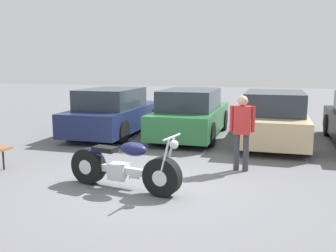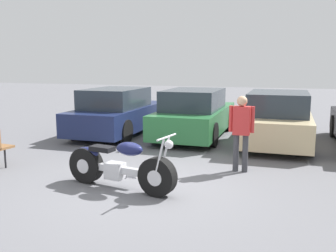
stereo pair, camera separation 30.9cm
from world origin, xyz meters
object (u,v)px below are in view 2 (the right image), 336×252
(parked_car_champagne, at_px, (278,119))
(parked_car_green, at_px, (195,114))
(motorcycle, at_px, (119,166))
(parked_car_navy, at_px, (118,112))
(person_standing, at_px, (241,128))

(parked_car_champagne, bearing_deg, parked_car_green, 174.67)
(motorcycle, relative_size, parked_car_navy, 0.51)
(motorcycle, distance_m, parked_car_champagne, 5.58)
(parked_car_navy, bearing_deg, parked_car_green, 6.34)
(parked_car_navy, bearing_deg, parked_car_champagne, 0.51)
(parked_car_green, distance_m, parked_car_champagne, 2.47)
(parked_car_green, relative_size, parked_car_champagne, 1.00)
(parked_car_green, xyz_separation_m, parked_car_champagne, (2.45, -0.23, 0.00))
(parked_car_navy, bearing_deg, motorcycle, -64.52)
(motorcycle, relative_size, parked_car_champagne, 0.51)
(parked_car_navy, xyz_separation_m, parked_car_champagne, (4.91, 0.04, 0.00))
(motorcycle, xyz_separation_m, parked_car_champagne, (2.58, 4.94, 0.28))
(person_standing, bearing_deg, parked_car_champagne, 78.68)
(parked_car_green, relative_size, person_standing, 2.74)
(parked_car_navy, distance_m, person_standing, 5.30)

